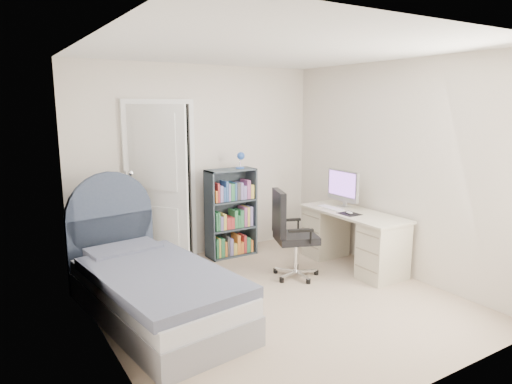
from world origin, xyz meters
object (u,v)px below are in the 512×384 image
nightstand (120,239)px  bookcase (231,216)px  desk (352,236)px  bed (152,287)px  floor_lamp (130,234)px  office_chair (289,230)px

nightstand → bookcase: size_ratio=0.47×
bookcase → desk: size_ratio=0.97×
nightstand → desk: bearing=-26.0°
bed → floor_lamp: (0.14, 1.11, 0.23)m
bookcase → bed: bearing=-142.1°
floor_lamp → desk: floor_lamp is taller
floor_lamp → office_chair: bearing=-32.3°
floor_lamp → desk: bearing=-24.1°
floor_lamp → bookcase: size_ratio=0.91×
floor_lamp → bookcase: bearing=2.7°
nightstand → floor_lamp: (0.08, -0.14, 0.09)m
bed → nightstand: (0.05, 1.25, 0.14)m
nightstand → floor_lamp: bearing=-60.0°
desk → nightstand: bearing=154.0°
bed → desk: (2.59, 0.02, 0.09)m
bed → floor_lamp: bed is taller
nightstand → bookcase: 1.46m
bookcase → floor_lamp: bearing=-177.3°
floor_lamp → office_chair: (1.56, -0.99, 0.05)m
nightstand → office_chair: bearing=-34.5°
bed → floor_lamp: bearing=83.0°
bed → bookcase: (1.51, 1.18, 0.25)m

